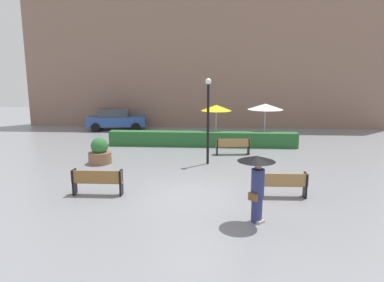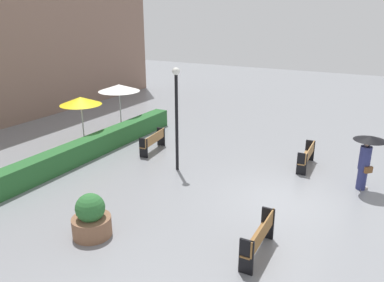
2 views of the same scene
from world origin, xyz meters
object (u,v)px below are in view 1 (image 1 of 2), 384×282
at_px(pedestrian_with_umbrella, 257,178).
at_px(patio_umbrella_white, 265,107).
at_px(lamp_post, 208,112).
at_px(bench_back_row, 233,145).
at_px(bench_near_right, 281,183).
at_px(parked_car, 116,119).
at_px(patio_umbrella_yellow, 216,108).
at_px(planter_pot, 100,152).
at_px(bench_near_left, 97,180).

height_order(pedestrian_with_umbrella, patio_umbrella_white, patio_umbrella_white).
bearing_deg(lamp_post, bench_back_row, 57.37).
relative_size(bench_back_row, pedestrian_with_umbrella, 0.91).
relative_size(bench_near_right, parked_car, 0.41).
bearing_deg(parked_car, pedestrian_with_umbrella, -61.66).
relative_size(bench_back_row, patio_umbrella_yellow, 0.79).
xyz_separation_m(planter_pot, lamp_post, (5.11, 0.29, 1.91)).
bearing_deg(parked_car, bench_near_left, -76.84).
xyz_separation_m(bench_near_right, lamp_post, (-2.66, 4.42, 1.94)).
height_order(bench_near_left, planter_pot, planter_pot).
bearing_deg(bench_back_row, planter_pot, -160.39).
bearing_deg(patio_umbrella_yellow, lamp_post, -94.01).
xyz_separation_m(planter_pot, patio_umbrella_white, (8.46, 5.76, 1.66)).
bearing_deg(pedestrian_with_umbrella, patio_umbrella_yellow, 95.78).
bearing_deg(patio_umbrella_yellow, bench_back_row, -74.56).
height_order(bench_back_row, lamp_post, lamp_post).
distance_m(pedestrian_with_umbrella, planter_pot, 9.20).
relative_size(lamp_post, parked_car, 0.90).
relative_size(planter_pot, patio_umbrella_white, 0.53).
distance_m(planter_pot, patio_umbrella_yellow, 7.95).
height_order(bench_back_row, parked_car, parked_car).
bearing_deg(patio_umbrella_white, planter_pot, -145.76).
bearing_deg(parked_car, patio_umbrella_yellow, -29.30).
bearing_deg(bench_near_right, bench_back_row, 102.27).
bearing_deg(patio_umbrella_white, parked_car, 159.25).
height_order(bench_near_right, lamp_post, lamp_post).
bearing_deg(bench_back_row, bench_near_left, -127.24).
bearing_deg(parked_car, lamp_post, -53.13).
xyz_separation_m(patio_umbrella_yellow, patio_umbrella_white, (2.98, 0.22, 0.07)).
relative_size(bench_back_row, planter_pot, 1.45).
bearing_deg(bench_near_left, patio_umbrella_yellow, 67.29).
bearing_deg(patio_umbrella_white, bench_near_left, -125.13).
bearing_deg(patio_umbrella_yellow, planter_pot, -134.73).
relative_size(bench_near_left, lamp_post, 0.45).
bearing_deg(planter_pot, bench_near_left, -72.85).
height_order(bench_back_row, bench_near_left, bench_near_left).
relative_size(bench_near_right, pedestrian_with_umbrella, 0.91).
xyz_separation_m(planter_pot, parked_car, (-1.94, 9.70, 0.28)).
height_order(bench_near_left, lamp_post, lamp_post).
relative_size(planter_pot, parked_car, 0.28).
xyz_separation_m(lamp_post, parked_car, (-7.05, 9.40, -1.63)).
relative_size(bench_back_row, parked_car, 0.41).
bearing_deg(bench_near_left, lamp_post, 50.95).
relative_size(bench_back_row, lamp_post, 0.45).
bearing_deg(parked_car, bench_near_right, -54.91).
distance_m(bench_near_right, patio_umbrella_white, 10.05).
bearing_deg(bench_near_left, parked_car, 103.16).
distance_m(bench_near_left, lamp_post, 6.28).
xyz_separation_m(bench_near_right, pedestrian_with_umbrella, (-1.10, -2.15, 0.83)).
distance_m(bench_back_row, planter_pot, 6.77).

